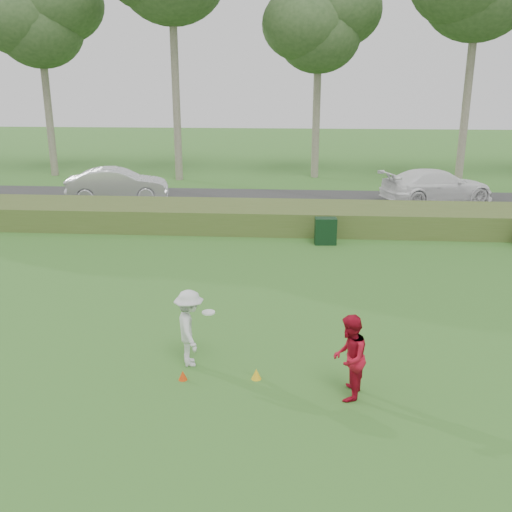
# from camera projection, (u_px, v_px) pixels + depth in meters

# --- Properties ---
(ground) EXTENTS (120.00, 120.00, 0.00)m
(ground) POSITION_uv_depth(u_px,v_px,m) (241.00, 377.00, 11.40)
(ground) COLOR #2D6822
(ground) RESTS_ON ground
(reed_strip) EXTENTS (80.00, 3.00, 0.90)m
(reed_strip) POSITION_uv_depth(u_px,v_px,m) (271.00, 217.00, 22.69)
(reed_strip) COLOR #445B24
(reed_strip) RESTS_ON ground
(park_road) EXTENTS (80.00, 6.00, 0.06)m
(park_road) POSITION_uv_depth(u_px,v_px,m) (276.00, 201.00, 27.58)
(park_road) COLOR #2D2D2D
(park_road) RESTS_ON ground
(tree_2) EXTENTS (6.50, 6.50, 12.00)m
(tree_2) POSITION_uv_depth(u_px,v_px,m) (39.00, 19.00, 32.60)
(tree_2) COLOR gray
(tree_2) RESTS_ON ground
(tree_4) EXTENTS (6.24, 6.24, 11.50)m
(tree_4) POSITION_uv_depth(u_px,v_px,m) (319.00, 25.00, 32.03)
(tree_4) COLOR gray
(tree_4) RESTS_ON ground
(player_white) EXTENTS (0.98, 1.18, 1.63)m
(player_white) POSITION_uv_depth(u_px,v_px,m) (190.00, 328.00, 11.70)
(player_white) COLOR silver
(player_white) RESTS_ON ground
(player_red) EXTENTS (0.78, 0.92, 1.64)m
(player_red) POSITION_uv_depth(u_px,v_px,m) (349.00, 358.00, 10.45)
(player_red) COLOR #AC0E24
(player_red) RESTS_ON ground
(cone_orange) EXTENTS (0.18, 0.18, 0.19)m
(cone_orange) POSITION_uv_depth(u_px,v_px,m) (183.00, 375.00, 11.28)
(cone_orange) COLOR #DE3E0B
(cone_orange) RESTS_ON ground
(cone_yellow) EXTENTS (0.20, 0.20, 0.22)m
(cone_yellow) POSITION_uv_depth(u_px,v_px,m) (256.00, 374.00, 11.30)
(cone_yellow) COLOR yellow
(cone_yellow) RESTS_ON ground
(utility_cabinet) EXTENTS (0.79, 0.52, 0.96)m
(utility_cabinet) POSITION_uv_depth(u_px,v_px,m) (326.00, 231.00, 20.47)
(utility_cabinet) COLOR black
(utility_cabinet) RESTS_ON ground
(car_mid) EXTENTS (5.01, 2.60, 1.57)m
(car_mid) POSITION_uv_depth(u_px,v_px,m) (118.00, 185.00, 27.41)
(car_mid) COLOR silver
(car_mid) RESTS_ON park_road
(car_right) EXTENTS (5.79, 3.75, 1.56)m
(car_right) POSITION_uv_depth(u_px,v_px,m) (437.00, 186.00, 27.09)
(car_right) COLOR white
(car_right) RESTS_ON park_road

